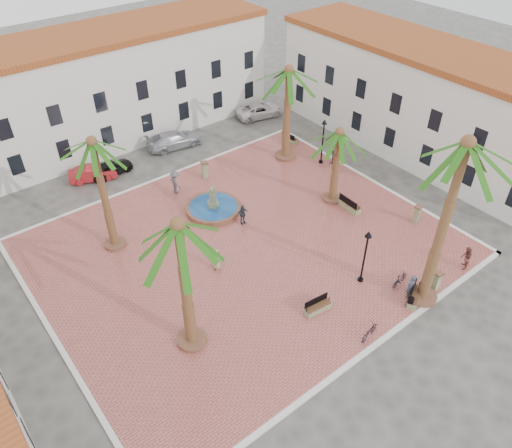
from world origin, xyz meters
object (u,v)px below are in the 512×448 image
object	(u,v)px
palm_e	(339,141)
cyclist_b	(466,258)
pedestrian_fountain_b	(242,214)
bench_e	(349,205)
bench_ne	(289,139)
bollard_n	(205,170)
car_silver	(174,140)
bench_s	(318,307)
bench_se	(415,296)
car_white	(260,110)
lamppost_s	(366,248)
car_black	(111,168)
palm_ne	(288,81)
palm_s	(463,161)
cyclist_a	(411,286)
pedestrian_fountain_a	(217,259)
car_red	(93,173)
litter_bin	(410,303)
bollard_se	(437,281)
pedestrian_east	(335,155)
bicycle_b	(400,279)
lamppost_e	(323,134)
bollard_e	(417,214)
fountain	(213,207)
pedestrian_north	(175,182)
palm_nw	(94,154)
bicycle_a	(369,332)
palm_sw	(180,240)

from	to	relation	value
palm_e	cyclist_b	bearing A→B (deg)	-83.58
pedestrian_fountain_b	bench_e	bearing A→B (deg)	-21.06
bench_ne	cyclist_b	bearing A→B (deg)	168.55
bollard_n	car_silver	xyz separation A→B (m)	(0.80, 6.11, -0.20)
bench_s	bench_ne	size ratio (longest dim) A/B	1.05
bench_se	bollard_n	world-z (taller)	bollard_n
pedestrian_fountain_b	car_white	distance (m)	17.29
lamppost_s	bench_e	bearing A→B (deg)	48.71
bench_e	car_black	bearing A→B (deg)	39.10
cyclist_b	palm_ne	bearing A→B (deg)	-122.93
palm_s	cyclist_a	bearing A→B (deg)	135.79
bench_e	pedestrian_fountain_a	size ratio (longest dim) A/B	1.24
palm_s	car_red	bearing A→B (deg)	112.19
litter_bin	cyclist_b	xyz separation A→B (m)	(5.44, 0.00, 0.46)
bollard_se	car_black	bearing A→B (deg)	111.76
pedestrian_fountain_b	car_white	world-z (taller)	pedestrian_fountain_b
palm_s	cyclist_a	size ratio (longest dim) A/B	6.39
cyclist_a	car_white	xyz separation A→B (m)	(8.17, 24.65, -0.35)
pedestrian_fountain_b	pedestrian_east	world-z (taller)	pedestrian_east
cyclist_b	bicycle_b	distance (m)	4.72
cyclist_a	bicycle_b	world-z (taller)	cyclist_a
lamppost_s	pedestrian_fountain_a	bearing A→B (deg)	134.80
palm_ne	cyclist_b	size ratio (longest dim) A/B	4.87
bollard_se	pedestrian_fountain_b	size ratio (longest dim) A/B	0.84
palm_s	lamppost_e	distance (m)	17.59
bollard_e	pedestrian_fountain_a	bearing A→B (deg)	160.92
fountain	bench_s	world-z (taller)	fountain
bench_se	bollard_se	world-z (taller)	bollard_se
palm_ne	pedestrian_east	xyz separation A→B (m)	(2.51, -3.36, -5.99)
lamppost_e	bicycle_b	distance (m)	15.00
bollard_n	pedestrian_north	xyz separation A→B (m)	(-2.93, -0.34, 0.19)
bench_e	pedestrian_east	distance (m)	6.41
bench_ne	car_silver	xyz separation A→B (m)	(-8.53, 5.81, 0.32)
car_black	bollard_n	bearing A→B (deg)	-139.36
pedestrian_fountain_b	bollard_se	bearing A→B (deg)	-62.05
palm_ne	lamppost_e	distance (m)	5.13
cyclist_a	pedestrian_fountain_a	size ratio (longest dim) A/B	1.10
palm_nw	bollard_se	distance (m)	21.96
lamppost_e	palm_ne	bearing A→B (deg)	124.62
lamppost_e	car_silver	xyz separation A→B (m)	(-8.20, 10.22, -2.16)
car_black	pedestrian_fountain_b	bearing A→B (deg)	-165.35
bicycle_a	bollard_e	bearing A→B (deg)	-75.98
litter_bin	car_black	world-z (taller)	car_black
fountain	pedestrian_east	bearing A→B (deg)	-4.09
bollard_e	pedestrian_fountain_b	xyz separation A→B (m)	(-9.86, 7.57, 0.08)
bollard_n	cyclist_a	bearing A→B (deg)	-82.79
palm_sw	pedestrian_fountain_a	size ratio (longest dim) A/B	5.54
palm_ne	cyclist_a	bearing A→B (deg)	-106.04
palm_nw	car_black	bearing A→B (deg)	65.94
fountain	pedestrian_north	xyz separation A→B (m)	(-0.93, 3.73, 0.67)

